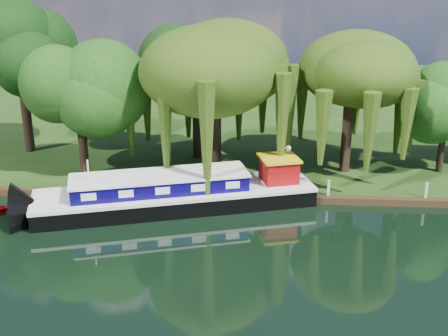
{
  "coord_description": "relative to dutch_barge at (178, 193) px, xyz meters",
  "views": [
    {
      "loc": [
        -1.3,
        -24.56,
        13.91
      ],
      "look_at": [
        -3.42,
        6.45,
        2.8
      ],
      "focal_mm": 45.0,
      "sensor_mm": 36.0,
      "label": 1
    }
  ],
  "objects": [
    {
      "name": "tree_far_mid",
      "position": [
        0.22,
        8.42,
        5.71
      ],
      "size": [
        5.45,
        5.45,
        8.92
      ],
      "color": "black",
      "rests_on": "far_bank"
    },
    {
      "name": "willow_right",
      "position": [
        10.88,
        6.05,
        5.9
      ],
      "size": [
        7.14,
        7.14,
        8.69
      ],
      "color": "black",
      "rests_on": "far_bank"
    },
    {
      "name": "willow_left",
      "position": [
        1.93,
        5.2,
        6.72
      ],
      "size": [
        8.23,
        8.23,
        9.86
      ],
      "color": "black",
      "rests_on": "far_bank"
    },
    {
      "name": "tree_far_left",
      "position": [
        -6.98,
        3.84,
        5.6
      ],
      "size": [
        5.48,
        5.48,
        8.82
      ],
      "color": "black",
      "rests_on": "far_bank"
    },
    {
      "name": "far_bank",
      "position": [
        6.28,
        27.01,
        -0.67
      ],
      "size": [
        120.0,
        52.0,
        0.45
      ],
      "primitive_type": "cube",
      "color": "black",
      "rests_on": "ground"
    },
    {
      "name": "ground",
      "position": [
        6.28,
        -6.99,
        -0.89
      ],
      "size": [
        120.0,
        120.0,
        0.0
      ],
      "primitive_type": "plane",
      "color": "black"
    },
    {
      "name": "dutch_barge",
      "position": [
        0.0,
        0.0,
        0.0
      ],
      "size": [
        17.41,
        8.57,
        3.59
      ],
      "rotation": [
        0.0,
        0.0,
        0.29
      ],
      "color": "black",
      "rests_on": "ground"
    },
    {
      "name": "lamppost",
      "position": [
        6.78,
        3.51,
        1.53
      ],
      "size": [
        0.36,
        0.36,
        2.56
      ],
      "color": "silver",
      "rests_on": "far_bank"
    },
    {
      "name": "tree_far_back",
      "position": [
        -12.96,
        9.05,
        6.75
      ],
      "size": [
        6.14,
        6.14,
        10.33
      ],
      "color": "black",
      "rests_on": "far_bank"
    },
    {
      "name": "tree_far_right",
      "position": [
        17.5,
        6.42,
        4.11
      ],
      "size": [
        4.03,
        4.03,
        6.59
      ],
      "color": "black",
      "rests_on": "far_bank"
    },
    {
      "name": "mooring_posts",
      "position": [
        5.78,
        1.41,
        0.06
      ],
      "size": [
        19.16,
        0.16,
        1.0
      ],
      "color": "silver",
      "rests_on": "far_bank"
    }
  ]
}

